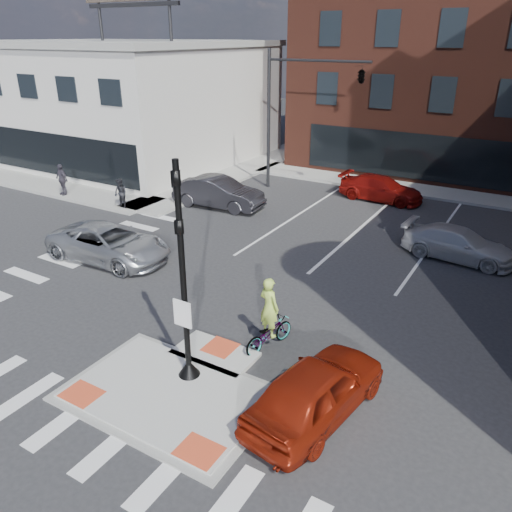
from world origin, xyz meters
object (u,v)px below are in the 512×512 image
Objects in this scene: cyclist at (269,325)px; pedestrian_b at (62,179)px; red_sedan at (316,389)px; white_pickup at (458,244)px; pedestrian_a at (121,193)px; silver_suv at (109,243)px; bg_car_dark at (218,193)px; bg_car_red at (381,188)px.

cyclist reaches higher than pedestrian_b.
red_sedan is 2.49× the size of pedestrian_b.
cyclist is 19.19m from pedestrian_b.
pedestrian_a is at bearing 103.28° from white_pickup.
silver_suv is at bearing -22.47° from pedestrian_b.
silver_suv is 6.58m from pedestrian_a.
pedestrian_b is at bearing -6.77° from cyclist.
red_sedan is 0.89× the size of bg_car_dark.
red_sedan is 1.91× the size of cyclist.
white_pickup is at bearing -61.85° from silver_suv.
white_pickup is 16.94m from pedestrian_a.
pedestrian_a reaches higher than bg_car_red.
white_pickup is at bearing -86.83° from red_sedan.
bg_car_dark is 3.20× the size of pedestrian_a.
red_sedan is 11.79m from white_pickup.
red_sedan reaches higher than silver_suv.
pedestrian_b is at bearing -174.77° from pedestrian_a.
red_sedan is at bearing -164.07° from bg_car_red.
red_sedan is 2.84× the size of pedestrian_a.
pedestrian_a reaches higher than red_sedan.
pedestrian_b is (-8.82, -3.09, 0.22)m from bg_car_dark.
silver_suv is at bearing 155.69° from bg_car_red.
white_pickup is 1.96× the size of cyclist.
bg_car_red is 3.01× the size of pedestrian_a.
pedestrian_a is at bearing -21.61° from red_sedan.
pedestrian_b reaches higher than pedestrian_a.
bg_car_red is at bearing 35.83° from pedestrian_b.
cyclist is (1.78, -16.07, 0.10)m from bg_car_red.
silver_suv is 3.42× the size of pedestrian_a.
red_sedan is 16.72m from bg_car_dark.
pedestrian_a reaches higher than silver_suv.
bg_car_dark is (-12.55, 0.49, 0.16)m from white_pickup.
bg_car_red is (-5.36, 6.28, 0.02)m from white_pickup.
bg_car_red is at bearing -30.33° from silver_suv.
red_sedan is at bearing 156.74° from cyclist.
bg_car_red reaches higher than white_pickup.
red_sedan is 3.10m from cyclist.
red_sedan is at bearing 178.86° from white_pickup.
silver_suv is 2.29× the size of cyclist.
bg_car_red is at bearing -68.41° from cyclist.
pedestrian_a is (-13.16, 7.20, 0.15)m from cyclist.
bg_car_red is (7.10, 13.87, -0.06)m from silver_suv.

